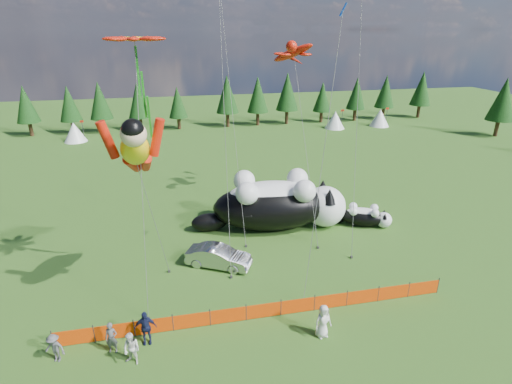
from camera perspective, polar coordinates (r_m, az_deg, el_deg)
The scene contains 16 objects.
ground at distance 25.97m, azimuth -0.45°, elevation -13.38°, with size 160.00×160.00×0.00m, color #0C380A.
safety_fence at distance 23.33m, azimuth 1.10°, elevation -16.57°, with size 22.06×0.06×1.10m.
tree_line at distance 66.76m, azimuth -8.49°, elevation 12.39°, with size 90.00×4.00×8.00m, color black, non-canonical shape.
festival_tents at distance 64.06m, azimuth 1.98°, elevation 9.83°, with size 50.00×3.20×2.80m, color white, non-canonical shape.
cat_large at distance 32.16m, azimuth 3.24°, elevation -1.57°, with size 12.61×5.37×4.56m.
cat_small at distance 34.16m, azimuth 15.35°, elevation -3.36°, with size 4.61×3.01×1.75m.
car at distance 27.69m, azimuth -5.37°, elevation -9.18°, with size 1.56×4.46×1.47m, color #AEAEB2.
spectator_a at distance 22.37m, azimuth -19.95°, elevation -19.00°, with size 0.62×0.41×1.71m, color #515155.
spectator_b at distance 21.44m, azimuth -17.36°, elevation -20.62°, with size 0.86×0.51×1.77m, color silver.
spectator_c at distance 22.29m, azimuth -15.51°, elevation -18.17°, with size 1.13×0.58×1.93m, color #151A3B.
spectator_d at distance 22.95m, azimuth -26.83°, elevation -19.29°, with size 1.02×0.52×1.57m, color #515155.
spectator_e at distance 22.21m, azimuth 9.55°, elevation -17.75°, with size 0.94×0.61×1.92m, color silver.
superhero_kite at distance 21.87m, azimuth -16.87°, elevation 5.81°, with size 4.93×5.32×11.71m.
gecko_kite at distance 35.78m, azimuth 5.26°, elevation 19.17°, with size 5.93×13.15×16.39m.
flower_kite at distance 22.29m, azimuth -16.93°, elevation 19.75°, with size 3.24×5.07×14.96m.
diamond_kite_c at distance 23.16m, azimuth 12.00°, elevation 21.85°, with size 2.83×3.61×16.88m.
Camera 1 is at (-4.23, -20.69, 15.11)m, focal length 28.00 mm.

